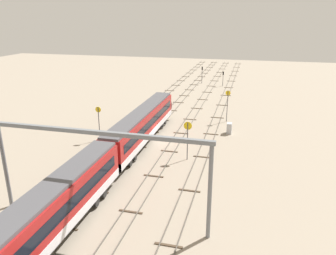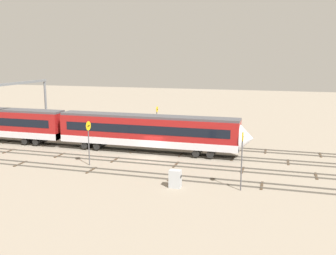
{
  "view_description": "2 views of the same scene",
  "coord_description": "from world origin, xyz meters",
  "px_view_note": "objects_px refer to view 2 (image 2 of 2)",
  "views": [
    {
      "loc": [
        -44.87,
        -12.62,
        18.0
      ],
      "look_at": [
        1.04,
        -0.93,
        1.81
      ],
      "focal_mm": 35.13,
      "sensor_mm": 36.0,
      "label": 1
    },
    {
      "loc": [
        14.98,
        -43.95,
        12.54
      ],
      "look_at": [
        1.72,
        1.67,
        3.61
      ],
      "focal_mm": 40.89,
      "sensor_mm": 36.0,
      "label": 2
    }
  ],
  "objects_px": {
    "speed_sign_mid_trackside": "(89,136)",
    "speed_sign_far_trackside": "(157,119)",
    "speed_sign_near_foreground": "(242,154)",
    "relay_cabinet": "(175,179)",
    "overhead_gantry": "(3,99)"
  },
  "relations": [
    {
      "from": "speed_sign_near_foreground",
      "to": "relay_cabinet",
      "type": "relative_size",
      "value": 3.25
    },
    {
      "from": "speed_sign_near_foreground",
      "to": "overhead_gantry",
      "type": "bearing_deg",
      "value": 165.4
    },
    {
      "from": "speed_sign_mid_trackside",
      "to": "relay_cabinet",
      "type": "distance_m",
      "value": 12.72
    },
    {
      "from": "speed_sign_near_foreground",
      "to": "speed_sign_far_trackside",
      "type": "xyz_separation_m",
      "value": [
        -14.08,
        17.89,
        -0.25
      ]
    },
    {
      "from": "overhead_gantry",
      "to": "speed_sign_mid_trackside",
      "type": "xyz_separation_m",
      "value": [
        15.39,
        -4.96,
        -3.25
      ]
    },
    {
      "from": "overhead_gantry",
      "to": "speed_sign_near_foreground",
      "type": "distance_m",
      "value": 34.39
    },
    {
      "from": "speed_sign_mid_trackside",
      "to": "speed_sign_far_trackside",
      "type": "bearing_deg",
      "value": 75.51
    },
    {
      "from": "speed_sign_mid_trackside",
      "to": "speed_sign_far_trackside",
      "type": "xyz_separation_m",
      "value": [
        3.68,
        14.22,
        -0.13
      ]
    },
    {
      "from": "overhead_gantry",
      "to": "relay_cabinet",
      "type": "xyz_separation_m",
      "value": [
        26.95,
        -9.56,
        -5.86
      ]
    },
    {
      "from": "speed_sign_far_trackside",
      "to": "relay_cabinet",
      "type": "xyz_separation_m",
      "value": [
        7.89,
        -18.82,
        -2.48
      ]
    },
    {
      "from": "speed_sign_mid_trackside",
      "to": "speed_sign_near_foreground",
      "type": "bearing_deg",
      "value": -11.68
    },
    {
      "from": "overhead_gantry",
      "to": "speed_sign_near_foreground",
      "type": "height_order",
      "value": "overhead_gantry"
    },
    {
      "from": "overhead_gantry",
      "to": "speed_sign_far_trackside",
      "type": "height_order",
      "value": "overhead_gantry"
    },
    {
      "from": "speed_sign_near_foreground",
      "to": "speed_sign_far_trackside",
      "type": "height_order",
      "value": "speed_sign_near_foreground"
    },
    {
      "from": "speed_sign_mid_trackside",
      "to": "relay_cabinet",
      "type": "bearing_deg",
      "value": -21.68
    }
  ]
}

